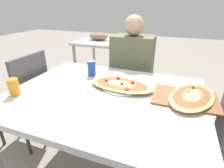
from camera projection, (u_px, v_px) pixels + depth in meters
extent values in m
cube|color=silver|center=(105.00, 96.00, 1.19)|extent=(1.29, 1.00, 0.04)
cylinder|color=#99999E|center=(72.00, 98.00, 1.91)|extent=(0.05, 0.05, 0.70)
cylinder|color=#99999E|center=(187.00, 122.00, 1.53)|extent=(0.05, 0.05, 0.70)
cube|color=#4C4C4C|center=(132.00, 86.00, 1.94)|extent=(0.40, 0.40, 0.04)
cube|color=#4C4C4C|center=(137.00, 61.00, 2.00)|extent=(0.38, 0.03, 0.43)
cylinder|color=#38383D|center=(142.00, 115.00, 1.84)|extent=(0.03, 0.03, 0.44)
cylinder|color=#38383D|center=(112.00, 109.00, 1.95)|extent=(0.03, 0.03, 0.44)
cylinder|color=#38383D|center=(148.00, 100.00, 2.13)|extent=(0.03, 0.03, 0.44)
cylinder|color=#38383D|center=(122.00, 95.00, 2.24)|extent=(0.03, 0.03, 0.44)
cube|color=#4C4C4C|center=(21.00, 100.00, 1.66)|extent=(0.40, 0.40, 0.04)
cube|color=#4C4C4C|center=(32.00, 80.00, 1.50)|extent=(0.03, 0.38, 0.43)
cylinder|color=#38383D|center=(26.00, 109.00, 1.96)|extent=(0.03, 0.03, 0.44)
cylinder|color=#38383D|center=(26.00, 135.00, 1.56)|extent=(0.03, 0.03, 0.44)
cylinder|color=#38383D|center=(51.00, 115.00, 1.85)|extent=(0.03, 0.03, 0.44)
cylinder|color=#2D2D38|center=(136.00, 110.00, 1.89)|extent=(0.10, 0.10, 0.48)
cylinder|color=#2D2D38|center=(120.00, 107.00, 1.94)|extent=(0.10, 0.10, 0.48)
cube|color=#60664C|center=(133.00, 62.00, 1.79)|extent=(0.41, 0.26, 0.53)
sphere|color=tan|center=(135.00, 25.00, 1.64)|extent=(0.19, 0.19, 0.19)
cylinder|color=white|center=(121.00, 87.00, 1.25)|extent=(0.27, 0.27, 0.01)
ellipsoid|color=#E0AD66|center=(121.00, 85.00, 1.25)|extent=(0.48, 0.27, 0.02)
ellipsoid|color=#C14C28|center=(121.00, 84.00, 1.25)|extent=(0.39, 0.22, 0.01)
sphere|color=maroon|center=(132.00, 83.00, 1.24)|extent=(0.03, 0.03, 0.03)
sphere|color=maroon|center=(122.00, 84.00, 1.23)|extent=(0.02, 0.02, 0.02)
sphere|color=maroon|center=(106.00, 81.00, 1.28)|extent=(0.02, 0.02, 0.02)
sphere|color=beige|center=(127.00, 88.00, 1.16)|extent=(0.03, 0.03, 0.03)
sphere|color=maroon|center=(118.00, 78.00, 1.32)|extent=(0.03, 0.03, 0.03)
cylinder|color=#1E47B2|center=(92.00, 68.00, 1.45)|extent=(0.07, 0.07, 0.12)
cylinder|color=silver|center=(91.00, 61.00, 1.43)|extent=(0.06, 0.06, 0.00)
cylinder|color=orange|center=(14.00, 87.00, 1.14)|extent=(0.07, 0.07, 0.11)
cube|color=brown|center=(185.00, 98.00, 1.11)|extent=(0.39, 0.29, 0.01)
cylinder|color=white|center=(191.00, 99.00, 1.10)|extent=(0.26, 0.26, 0.01)
ellipsoid|color=#E0AD66|center=(192.00, 96.00, 1.09)|extent=(0.37, 0.49, 0.02)
ellipsoid|color=#C14C28|center=(192.00, 95.00, 1.09)|extent=(0.31, 0.40, 0.01)
sphere|color=#335928|center=(193.00, 88.00, 1.17)|extent=(0.02, 0.02, 0.02)
sphere|color=beige|center=(188.00, 91.00, 1.13)|extent=(0.02, 0.02, 0.02)
cube|color=silver|center=(111.00, 42.00, 2.87)|extent=(1.10, 0.80, 0.04)
ellipsoid|color=#8C7259|center=(99.00, 36.00, 2.91)|extent=(0.32, 0.24, 0.12)
cylinder|color=#99999E|center=(75.00, 66.00, 2.89)|extent=(0.05, 0.05, 0.70)
cylinder|color=#99999E|center=(134.00, 74.00, 2.57)|extent=(0.05, 0.05, 0.70)
cylinder|color=#99999E|center=(94.00, 55.00, 3.48)|extent=(0.05, 0.05, 0.70)
cylinder|color=#99999E|center=(144.00, 61.00, 3.16)|extent=(0.05, 0.05, 0.70)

